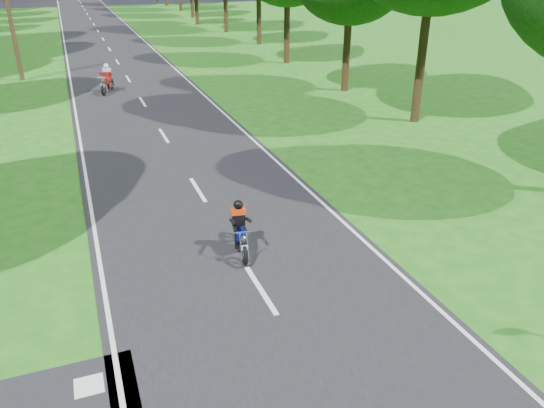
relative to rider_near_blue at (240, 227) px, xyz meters
name	(u,v)px	position (x,y,z in m)	size (l,w,h in m)	color
ground	(296,346)	(-0.10, -3.83, -0.69)	(160.00, 160.00, 0.00)	#195C15
main_road	(98,31)	(-0.10, 46.17, -0.68)	(7.00, 140.00, 0.02)	black
road_markings	(98,33)	(-0.24, 44.30, -0.66)	(7.40, 140.00, 0.01)	silver
telegraph_pole	(8,9)	(-6.10, 24.17, 3.39)	(1.20, 0.26, 8.00)	#382616
rider_near_blue	(240,227)	(0.00, 0.00, 0.00)	(0.53, 1.60, 1.33)	navy
rider_far_red	(106,78)	(-1.56, 18.96, 0.10)	(0.61, 1.83, 1.52)	maroon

